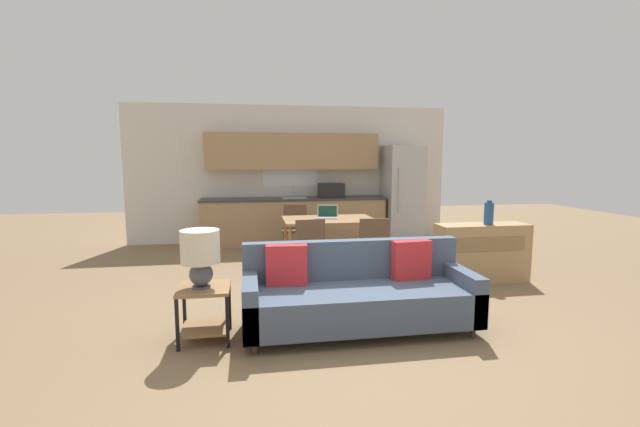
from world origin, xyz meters
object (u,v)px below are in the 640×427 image
object	(u,v)px
table_lamp	(200,253)
dining_chair_far_left	(295,227)
dining_table	(329,223)
laptop	(327,215)
vase	(489,213)
refrigerator	(402,194)
side_table	(205,304)
couch	(357,295)
dining_chair_near_right	(372,244)
credenza	(481,253)
dining_chair_near_left	(308,245)

from	to	relation	value
table_lamp	dining_chair_far_left	distance (m)	3.56
dining_table	laptop	size ratio (longest dim) A/B	3.80
vase	dining_table	bearing A→B (deg)	148.82
refrigerator	side_table	size ratio (longest dim) A/B	3.81
couch	dining_chair_near_right	world-z (taller)	dining_chair_near_right
side_table	table_lamp	xyz separation A→B (m)	(-0.02, -0.02, 0.49)
table_lamp	credenza	xyz separation A→B (m)	(3.55, 1.35, -0.43)
table_lamp	dining_chair_far_left	bearing A→B (deg)	69.97
refrigerator	vase	xyz separation A→B (m)	(0.12, -2.96, -0.02)
dining_table	dining_chair_near_right	xyz separation A→B (m)	(0.44, -0.84, -0.18)
refrigerator	credenza	xyz separation A→B (m)	(0.06, -2.93, -0.56)
side_table	table_lamp	size ratio (longest dim) A/B	0.94
dining_table	dining_chair_near_left	distance (m)	0.92
side_table	table_lamp	distance (m)	0.49
vase	dining_chair_near_left	bearing A→B (deg)	170.54
dining_chair_far_left	dining_chair_near_right	bearing A→B (deg)	-54.25
vase	laptop	distance (m)	2.34
credenza	laptop	distance (m)	2.30
refrigerator	side_table	xyz separation A→B (m)	(-3.47, -4.26, -0.62)
dining_table	credenza	world-z (taller)	credenza
dining_chair_far_left	dining_table	bearing A→B (deg)	-54.22
side_table	vase	world-z (taller)	vase
side_table	table_lamp	bearing A→B (deg)	-131.77
dining_table	table_lamp	size ratio (longest dim) A/B	2.61
refrigerator	table_lamp	world-z (taller)	refrigerator
vase	credenza	bearing A→B (deg)	149.25
credenza	dining_chair_near_left	bearing A→B (deg)	171.14
refrigerator	side_table	bearing A→B (deg)	-129.12
table_lamp	dining_chair_near_right	world-z (taller)	table_lamp
laptop	couch	bearing A→B (deg)	-81.91
dining_chair_near_right	dining_chair_near_left	distance (m)	0.88
table_lamp	laptop	size ratio (longest dim) A/B	1.45
side_table	dining_chair_near_left	world-z (taller)	dining_chair_near_left
refrigerator	side_table	distance (m)	5.53
vase	dining_chair_near_right	bearing A→B (deg)	167.25
table_lamp	dining_chair_far_left	size ratio (longest dim) A/B	0.61
table_lamp	dining_chair_near_left	bearing A→B (deg)	54.76
credenza	vase	bearing A→B (deg)	-30.75
side_table	dining_chair_near_right	xyz separation A→B (m)	(2.07, 1.64, 0.16)
table_lamp	vase	bearing A→B (deg)	20.12
side_table	dining_chair_near_left	bearing A→B (deg)	54.85
vase	dining_chair_near_right	size ratio (longest dim) A/B	0.37
side_table	dining_chair_near_left	size ratio (longest dim) A/B	0.58
table_lamp	dining_chair_far_left	xyz separation A→B (m)	(1.21, 3.33, -0.33)
dining_chair_near_right	dining_chair_near_left	world-z (taller)	same
refrigerator	laptop	size ratio (longest dim) A/B	5.23
credenza	dining_chair_far_left	distance (m)	3.06
credenza	laptop	world-z (taller)	laptop
dining_table	table_lamp	bearing A→B (deg)	-123.37
dining_table	table_lamp	world-z (taller)	table_lamp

